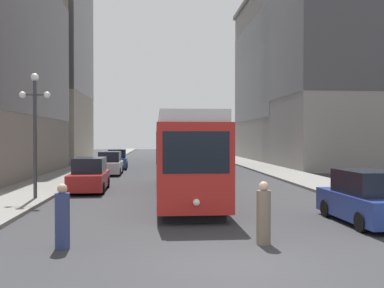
{
  "coord_description": "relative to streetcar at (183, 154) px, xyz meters",
  "views": [
    {
      "loc": [
        -1.74,
        -9.99,
        2.94
      ],
      "look_at": [
        -0.13,
        9.79,
        2.64
      ],
      "focal_mm": 41.23,
      "sensor_mm": 36.0,
      "label": 1
    }
  ],
  "objects": [
    {
      "name": "pedestrian_crossing_near",
      "position": [
        1.62,
        -10.06,
        -1.29
      ],
      "size": [
        0.39,
        0.39,
        1.73
      ],
      "rotation": [
        0.0,
        0.0,
        6.13
      ],
      "color": "#6B5B4C",
      "rests_on": "ground"
    },
    {
      "name": "streetcar",
      "position": [
        0.0,
        0.0,
        0.0
      ],
      "size": [
        2.63,
        15.14,
        3.89
      ],
      "rotation": [
        0.0,
        0.0,
        0.0
      ],
      "color": "black",
      "rests_on": "ground"
    },
    {
      "name": "parked_car_left_far",
      "position": [
        -4.96,
        2.62,
        -1.26
      ],
      "size": [
        1.97,
        4.97,
        1.82
      ],
      "rotation": [
        0.0,
        0.0,
        0.02
      ],
      "color": "black",
      "rests_on": "ground"
    },
    {
      "name": "parked_car_right_far",
      "position": [
        5.81,
        -7.49,
        -1.26
      ],
      "size": [
        1.98,
        4.31,
        1.82
      ],
      "rotation": [
        0.0,
        0.0,
        3.17
      ],
      "color": "black",
      "rests_on": "ground"
    },
    {
      "name": "sidewalk_left",
      "position": [
        -8.0,
        28.1,
        -2.03
      ],
      "size": [
        3.47,
        120.0,
        0.15
      ],
      "primitive_type": "cube",
      "color": "gray",
      "rests_on": "ground"
    },
    {
      "name": "building_left_midblock",
      "position": [
        -15.0,
        31.27,
        14.52
      ],
      "size": [
        11.13,
        14.78,
        32.22
      ],
      "color": "#A89E8E",
      "rests_on": "ground"
    },
    {
      "name": "sidewalk_right",
      "position": [
        8.85,
        28.1,
        -2.03
      ],
      "size": [
        3.47,
        120.0,
        0.15
      ],
      "primitive_type": "cube",
      "color": "gray",
      "rests_on": "ground"
    },
    {
      "name": "lamp_post_left_near",
      "position": [
        -6.86,
        -1.17,
        1.79
      ],
      "size": [
        1.41,
        0.36,
        5.73
      ],
      "color": "#333338",
      "rests_on": "sidewalk_left"
    },
    {
      "name": "parked_car_left_near",
      "position": [
        -4.96,
        19.82,
        -1.26
      ],
      "size": [
        2.03,
        4.37,
        1.82
      ],
      "rotation": [
        0.0,
        0.0,
        0.04
      ],
      "color": "black",
      "rests_on": "ground"
    },
    {
      "name": "parked_car_left_mid",
      "position": [
        -4.96,
        13.26,
        -1.26
      ],
      "size": [
        1.92,
        4.53,
        1.82
      ],
      "rotation": [
        0.0,
        0.0,
        0.01
      ],
      "color": "black",
      "rests_on": "ground"
    },
    {
      "name": "transit_bus",
      "position": [
        2.95,
        19.11,
        -0.15
      ],
      "size": [
        2.76,
        11.4,
        3.45
      ],
      "rotation": [
        0.0,
        0.0,
        -0.02
      ],
      "color": "black",
      "rests_on": "ground"
    },
    {
      "name": "building_right_midblock",
      "position": [
        17.48,
        33.74,
        8.75
      ],
      "size": [
        14.4,
        20.78,
        21.11
      ],
      "color": "gray",
      "rests_on": "ground"
    },
    {
      "name": "pedestrian_crossing_far",
      "position": [
        -3.78,
        -10.09,
        -1.3
      ],
      "size": [
        0.38,
        0.38,
        1.72
      ],
      "rotation": [
        0.0,
        0.0,
        4.09
      ],
      "color": "navy",
      "rests_on": "ground"
    },
    {
      "name": "ground_plane",
      "position": [
        0.43,
        -11.9,
        -2.1
      ],
      "size": [
        200.0,
        200.0,
        0.0
      ],
      "primitive_type": "plane",
      "color": "#303033"
    },
    {
      "name": "building_right_corner",
      "position": [
        17.73,
        19.94,
        12.07
      ],
      "size": [
        14.9,
        14.64,
        27.5
      ],
      "color": "gray",
      "rests_on": "ground"
    }
  ]
}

